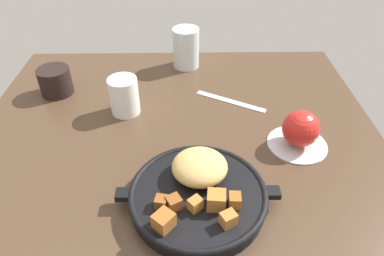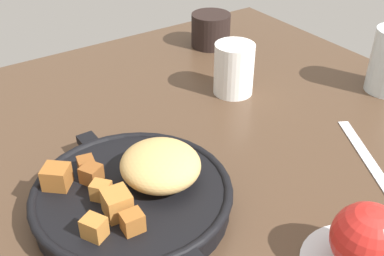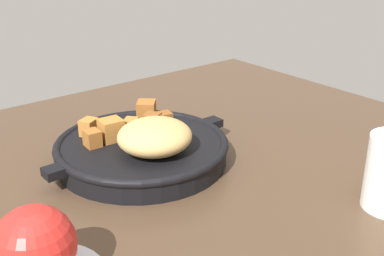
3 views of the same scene
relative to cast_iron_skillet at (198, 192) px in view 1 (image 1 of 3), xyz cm
name	(u,v)px [view 1 (image 1 of 3)]	position (x,y,z in cm)	size (l,w,h in cm)	color
ground_plane	(177,158)	(-4.15, 12.77, -3.74)	(91.58, 94.52, 2.40)	#473323
cast_iron_skillet	(198,192)	(0.00, 0.00, 0.00)	(28.94, 24.60, 7.66)	black
saucer_plate	(297,144)	(21.90, 15.35, -2.24)	(12.84, 12.84, 0.60)	#B7BABF
red_apple	(301,129)	(21.90, 15.35, 1.94)	(7.75, 7.75, 7.75)	red
butter_knife	(231,101)	(9.23, 32.25, -2.36)	(18.58, 1.60, 0.36)	silver
white_creamer_pitcher	(124,96)	(-16.67, 28.37, 2.00)	(6.88, 6.88, 9.07)	white
coffee_mug_dark	(55,81)	(-35.68, 37.30, 0.92)	(8.17, 8.17, 6.91)	black
water_glass_tall	(186,48)	(-1.96, 51.50, 3.14)	(7.55, 7.55, 11.36)	silver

